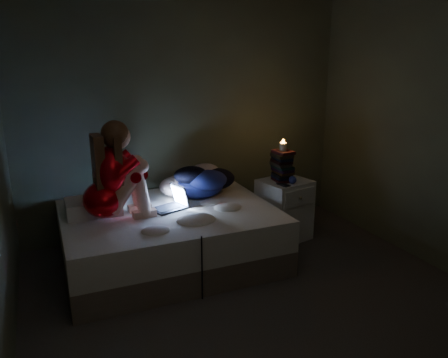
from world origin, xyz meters
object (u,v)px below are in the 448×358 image
phone (279,184)px  candle (283,149)px  laptop (168,198)px  bed (170,237)px  nightstand (284,210)px  woman (101,172)px

phone → candle: bearing=53.0°
laptop → candle: candle is taller
candle → phone: size_ratio=0.57×
bed → laptop: (-0.00, 0.03, 0.38)m
laptop → nightstand: laptop is taller
bed → nightstand: nightstand is taller
nightstand → laptop: bearing=170.0°
woman → laptop: size_ratio=2.71×
bed → phone: size_ratio=13.71×
woman → laptop: woman is taller
nightstand → phone: bearing=-152.9°
phone → woman: bearing=-178.5°
bed → woman: 0.91m
laptop → phone: size_ratio=2.29×
woman → laptop: (0.58, 0.03, -0.32)m
woman → laptop: 0.67m
nightstand → phone: 0.37m
woman → phone: 1.76m
laptop → phone: 1.15m
bed → woman: bearing=-179.3°
bed → laptop: bearing=91.6°
woman → candle: size_ratio=10.86×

